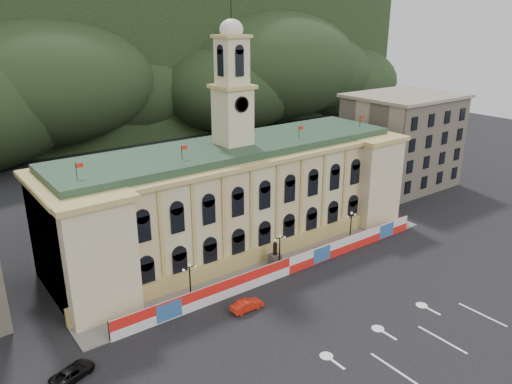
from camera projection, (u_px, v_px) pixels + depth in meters
ground at (374, 326)px, 56.30m from camera, size 260.00×260.00×0.00m
lane_markings at (411, 349)px, 52.51m from camera, size 26.00×10.00×0.02m
hill_ridge at (48, 66)px, 142.07m from camera, size 230.00×80.00×64.00m
city_hall at (235, 195)px, 74.57m from camera, size 56.20×17.60×37.10m
side_building_right at (401, 140)px, 100.76m from camera, size 21.00×17.00×18.60m
hoarding_fence at (289, 266)px, 67.31m from camera, size 50.00×0.44×2.50m
pavement at (276, 266)px, 69.69m from camera, size 56.00×5.50×0.16m
statue at (275, 258)px, 69.51m from camera, size 1.40×1.40×3.72m
lamp_left at (190, 279)px, 60.25m from camera, size 1.96×0.44×5.15m
lamp_center at (280, 249)px, 68.13m from camera, size 1.96×0.44×5.15m
lamp_right at (351, 224)px, 76.00m from camera, size 1.96×0.44×5.15m
red_sedan at (247, 305)px, 59.23m from camera, size 1.49×4.10×1.34m
black_suv at (73, 372)px, 48.12m from camera, size 5.15×5.93×1.25m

